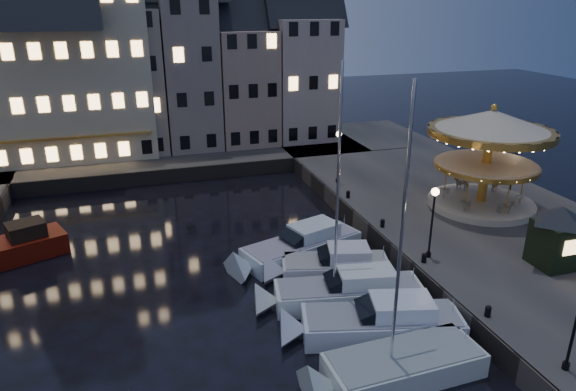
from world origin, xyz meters
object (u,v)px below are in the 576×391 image
object	(u,v)px
streetlamp_d	(515,160)
motorboat_c	(341,293)
red_fishing_boat	(5,251)
carousel	(490,140)
bollard_c	(383,223)
ticket_kiosk	(559,226)
bollard_d	(348,194)
streetlamp_c	(338,149)
bollard_a	(488,310)
streetlamp_b	(433,213)
bollard_b	(424,257)
motorboat_d	(328,268)
motorboat_b	(373,324)
motorboat_e	(297,248)
motorboat_a	(392,368)

from	to	relation	value
streetlamp_d	motorboat_c	world-z (taller)	motorboat_c
red_fishing_boat	carousel	distance (m)	31.89
bollard_c	red_fishing_boat	bearing A→B (deg)	168.10
ticket_kiosk	bollard_d	bearing A→B (deg)	116.95
streetlamp_c	bollard_a	xyz separation A→B (m)	(-0.60, -19.50, -2.41)
streetlamp_b	bollard_b	size ratio (longest dim) A/B	7.32
motorboat_c	motorboat_d	distance (m)	2.84
motorboat_b	red_fishing_boat	distance (m)	22.52
motorboat_e	motorboat_c	bearing A→B (deg)	-84.42
streetlamp_d	bollard_c	distance (m)	12.40
streetlamp_d	bollard_d	world-z (taller)	streetlamp_d
carousel	streetlamp_d	bearing A→B (deg)	20.95
bollard_a	ticket_kiosk	bearing A→B (deg)	25.33
streetlamp_b	streetlamp_c	size ratio (longest dim) A/B	1.00
streetlamp_d	motorboat_a	distance (m)	22.64
bollard_b	motorboat_e	distance (m)	7.72
motorboat_a	motorboat_b	distance (m)	3.06
motorboat_c	motorboat_e	xyz separation A→B (m)	(-0.55, 5.66, -0.03)
motorboat_a	red_fishing_boat	world-z (taller)	motorboat_a
streetlamp_c	bollard_c	world-z (taller)	streetlamp_c
motorboat_b	ticket_kiosk	xyz separation A→B (m)	(11.41, 1.22, 3.01)
streetlamp_d	motorboat_d	xyz separation A→B (m)	(-16.78, -5.37, -3.38)
motorboat_c	motorboat_e	distance (m)	5.69
bollard_d	carousel	xyz separation A→B (m)	(8.29, -4.38, 4.51)
motorboat_a	bollard_b	bearing A→B (deg)	50.47
bollard_a	bollard_d	world-z (taller)	same
bollard_c	motorboat_a	bearing A→B (deg)	-115.17
bollard_c	carousel	size ratio (longest dim) A/B	0.07
streetlamp_c	ticket_kiosk	distance (m)	17.45
bollard_a	ticket_kiosk	world-z (taller)	ticket_kiosk
streetlamp_d	motorboat_e	xyz separation A→B (m)	(-17.72, -2.52, -3.37)
ticket_kiosk	bollard_b	bearing A→B (deg)	159.93
bollard_c	carousel	world-z (taller)	carousel
bollard_b	streetlamp_d	bearing A→B (deg)	32.22
red_fishing_boat	ticket_kiosk	size ratio (longest dim) A/B	1.91
bollard_a	bollard_b	size ratio (longest dim) A/B	1.00
motorboat_e	carousel	size ratio (longest dim) A/B	1.04
motorboat_d	ticket_kiosk	size ratio (longest dim) A/B	1.81
motorboat_d	red_fishing_boat	bearing A→B (deg)	156.90
streetlamp_c	motorboat_c	distance (m)	16.16
streetlamp_b	motorboat_a	xyz separation A→B (m)	(-6.06, -7.11, -3.48)
carousel	ticket_kiosk	size ratio (longest dim) A/B	2.11
streetlamp_d	bollard_a	xyz separation A→B (m)	(-11.90, -13.00, -2.41)
streetlamp_d	motorboat_c	size ratio (longest dim) A/B	0.36
bollard_c	bollard_d	xyz separation A→B (m)	(0.00, 5.50, 0.00)
carousel	ticket_kiosk	world-z (taller)	carousel
motorboat_c	ticket_kiosk	world-z (taller)	motorboat_c
motorboat_a	motorboat_c	size ratio (longest dim) A/B	1.12
motorboat_a	ticket_kiosk	size ratio (longest dim) A/B	3.28
motorboat_d	red_fishing_boat	size ratio (longest dim) A/B	0.95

